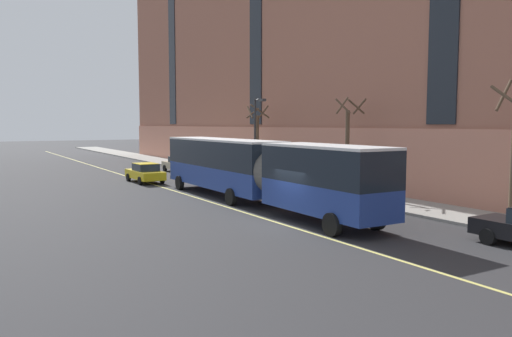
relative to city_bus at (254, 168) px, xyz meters
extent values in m
plane|color=#303033|center=(-1.19, -5.53, -2.15)|extent=(260.00, 260.00, 0.00)
cube|color=#9E9B93|center=(7.16, -2.53, -2.08)|extent=(4.09, 160.00, 0.15)
cube|color=tan|center=(9.14, -5.53, 0.05)|extent=(0.14, 110.00, 4.40)
cube|color=#1E232B|center=(9.16, 15.09, 12.92)|extent=(0.10, 2.00, 20.83)
cube|color=#1E232B|center=(9.16, 35.72, 12.92)|extent=(0.10, 2.00, 20.83)
cube|color=navy|center=(0.05, 4.12, -0.86)|extent=(2.63, 12.30, 1.34)
cube|color=black|center=(0.05, 4.12, 0.63)|extent=(2.64, 12.30, 1.64)
cube|color=white|center=(0.05, 4.12, 1.51)|extent=(2.65, 12.30, 0.12)
cube|color=#19232D|center=(0.13, 10.29, 0.47)|extent=(2.28, 0.11, 1.23)
cube|color=orange|center=(0.13, 10.30, 1.27)|extent=(1.74, 0.08, 0.28)
cube|color=black|center=(0.13, 10.31, -1.43)|extent=(2.43, 0.15, 0.24)
cube|color=white|center=(-0.74, 10.32, -1.18)|extent=(0.28, 0.06, 0.18)
cube|color=white|center=(0.99, 10.30, -1.18)|extent=(0.28, 0.06, 0.18)
cylinder|color=#595651|center=(-0.03, -2.51, -0.04)|extent=(2.37, 1.03, 2.36)
cube|color=navy|center=(-0.08, -6.69, -0.86)|extent=(2.57, 7.39, 1.34)
cube|color=black|center=(-0.08, -6.69, 0.63)|extent=(2.58, 7.39, 1.64)
cube|color=white|center=(-0.08, -6.69, 1.51)|extent=(2.59, 7.39, 0.12)
cylinder|color=black|center=(-1.14, 8.43, -1.65)|extent=(0.31, 1.00, 1.00)
cylinder|color=black|center=(1.34, 8.40, -1.65)|extent=(0.31, 1.00, 1.00)
cylinder|color=black|center=(-1.23, 0.46, -1.65)|extent=(0.31, 1.00, 1.00)
cylinder|color=black|center=(1.25, 0.43, -1.65)|extent=(0.31, 1.00, 1.00)
cylinder|color=black|center=(-1.35, -8.70, -1.65)|extent=(0.31, 1.00, 1.00)
cylinder|color=black|center=(1.13, -8.73, -1.65)|extent=(0.31, 1.00, 1.00)
cylinder|color=black|center=(2.91, -12.94, -1.83)|extent=(0.22, 0.64, 0.64)
cube|color=#BCAD89|center=(3.81, 20.74, -1.51)|extent=(1.89, 4.61, 0.64)
cube|color=#232D38|center=(3.81, 20.51, -0.91)|extent=(1.63, 2.09, 0.56)
cube|color=#BCAD89|center=(3.81, 20.51, -0.61)|extent=(1.60, 1.99, 0.04)
cylinder|color=black|center=(2.90, 22.15, -1.83)|extent=(0.23, 0.64, 0.64)
cylinder|color=black|center=(4.69, 22.17, -1.83)|extent=(0.23, 0.64, 0.64)
cylinder|color=black|center=(2.93, 19.31, -1.83)|extent=(0.23, 0.64, 0.64)
cylinder|color=black|center=(4.72, 19.33, -1.83)|extent=(0.23, 0.64, 0.64)
cube|color=yellow|center=(-1.79, 14.13, -1.51)|extent=(1.89, 4.76, 0.64)
cube|color=#232D38|center=(-1.79, 13.89, -0.91)|extent=(1.63, 2.15, 0.56)
cube|color=yellow|center=(-1.79, 13.89, -0.61)|extent=(1.59, 2.06, 0.04)
cylinder|color=black|center=(-2.71, 15.58, -1.83)|extent=(0.23, 0.64, 0.64)
cylinder|color=black|center=(-0.92, 15.61, -1.83)|extent=(0.23, 0.64, 0.64)
cylinder|color=black|center=(-2.67, 12.65, -1.83)|extent=(0.23, 0.64, 0.64)
cylinder|color=black|center=(-0.88, 12.67, -1.83)|extent=(0.23, 0.64, 0.64)
cylinder|color=brown|center=(7.23, -10.56, 3.85)|extent=(1.32, 0.27, 1.51)
cylinder|color=brown|center=(6.51, -11.21, 3.69)|extent=(0.25, 1.65, 1.21)
cylinder|color=brown|center=(7.29, 0.27, 0.71)|extent=(0.26, 0.26, 5.42)
cylinder|color=brown|center=(8.08, 0.05, 3.66)|extent=(0.57, 1.67, 0.99)
cylinder|color=brown|center=(7.25, 0.78, 3.75)|extent=(1.11, 0.21, 1.15)
cylinder|color=brown|center=(6.75, 0.14, 3.67)|extent=(0.39, 1.18, 1.01)
cylinder|color=brown|center=(7.34, -0.45, 3.64)|extent=(1.51, 0.23, 0.95)
cylinder|color=brown|center=(7.29, 11.70, 0.62)|extent=(0.29, 0.29, 5.25)
cylinder|color=brown|center=(7.93, 11.77, 3.54)|extent=(0.28, 1.38, 1.10)
cylinder|color=brown|center=(7.20, 12.32, 3.46)|extent=(1.35, 0.31, 0.93)
cylinder|color=brown|center=(6.65, 11.83, 3.53)|extent=(0.42, 1.37, 1.07)
cylinder|color=brown|center=(7.07, 10.92, 3.59)|extent=(1.65, 0.59, 1.19)
cylinder|color=#2D2D30|center=(5.72, 9.44, 1.26)|extent=(0.16, 0.16, 6.52)
cylinder|color=#2D2D30|center=(5.72, 8.89, 4.42)|extent=(0.10, 1.10, 0.10)
cube|color=#3D3D3F|center=(5.72, 8.34, 4.37)|extent=(0.36, 0.60, 0.20)
cube|color=#E0D66B|center=(-1.70, -2.53, -2.15)|extent=(0.16, 140.00, 0.01)
camera|label=1|loc=(-14.56, -24.63, 2.53)|focal=35.00mm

